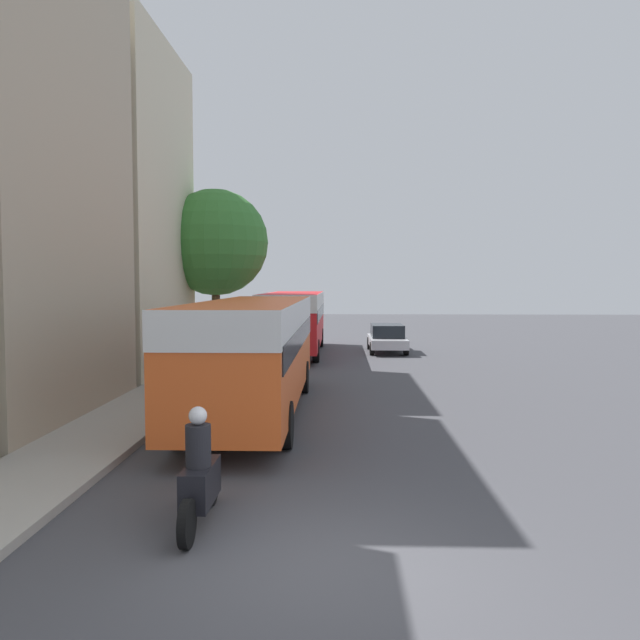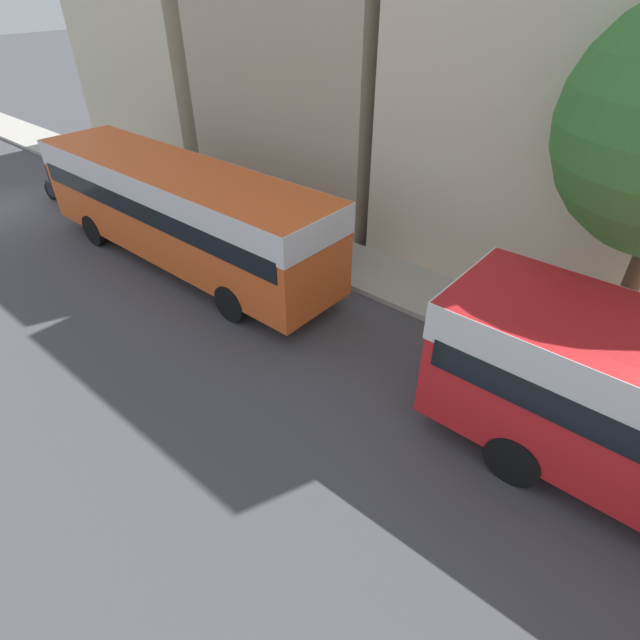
{
  "view_description": "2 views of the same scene",
  "coord_description": "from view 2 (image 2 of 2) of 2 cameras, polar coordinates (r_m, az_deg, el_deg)",
  "views": [
    {
      "loc": [
        0.21,
        -7.42,
        3.48
      ],
      "look_at": [
        -0.57,
        17.38,
        1.97
      ],
      "focal_mm": 35.0,
      "sensor_mm": 36.0,
      "label": 1
    },
    {
      "loc": [
        5.66,
        20.49,
        7.46
      ],
      "look_at": [
        -1.09,
        14.77,
        1.16
      ],
      "focal_mm": 28.0,
      "sensor_mm": 36.0,
      "label": 2
    }
  ],
  "objects": [
    {
      "name": "ground_plane",
      "position": [
        22.53,
        -32.71,
        10.54
      ],
      "size": [
        120.0,
        120.0,
        0.0
      ],
      "primitive_type": "plane",
      "color": "#47474C"
    },
    {
      "name": "sidewalk",
      "position": [
        24.29,
        -21.73,
        15.37
      ],
      "size": [
        2.2,
        120.0,
        0.15
      ],
      "color": "#B2ADA3",
      "rests_on": "ground_plane"
    },
    {
      "name": "building_corner",
      "position": [
        25.66,
        -16.16,
        28.59
      ],
      "size": [
        5.93,
        7.24,
        9.8
      ],
      "color": "beige",
      "rests_on": "ground_plane"
    },
    {
      "name": "building_midblock",
      "position": [
        19.53,
        0.84,
        31.59
      ],
      "size": [
        6.33,
        7.63,
        12.27
      ],
      "color": "#BCAD93",
      "rests_on": "ground_plane"
    },
    {
      "name": "building_far_terrace",
      "position": [
        15.93,
        27.81,
        27.59
      ],
      "size": [
        6.84,
        7.62,
        12.44
      ],
      "color": "beige",
      "rests_on": "ground_plane"
    },
    {
      "name": "bus_lead",
      "position": [
        15.13,
        -15.89,
        12.76
      ],
      "size": [
        2.5,
        10.69,
        2.99
      ],
      "color": "#EA5B23",
      "rests_on": "ground_plane"
    },
    {
      "name": "motorcycle_behind_lead",
      "position": [
        21.72,
        -27.83,
        13.31
      ],
      "size": [
        0.38,
        2.24,
        1.73
      ],
      "color": "black",
      "rests_on": "ground_plane"
    },
    {
      "name": "pedestrian_near_curb",
      "position": [
        15.07,
        2.08,
        10.44
      ],
      "size": [
        0.43,
        0.43,
        1.84
      ],
      "color": "#232838",
      "rests_on": "sidewalk"
    }
  ]
}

